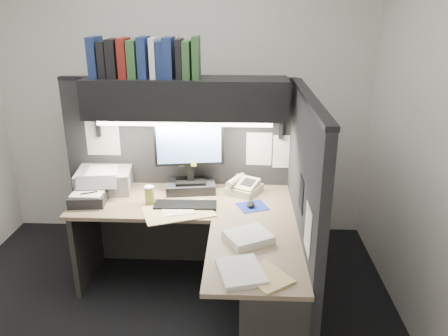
{
  "coord_description": "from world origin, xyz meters",
  "views": [
    {
      "loc": [
        0.56,
        -2.55,
        2.14
      ],
      "look_at": [
        0.43,
        0.51,
        1.02
      ],
      "focal_mm": 35.0,
      "sensor_mm": 36.0,
      "label": 1
    }
  ],
  "objects": [
    {
      "name": "telephone",
      "position": [
        0.58,
        0.73,
        0.78
      ],
      "size": [
        0.33,
        0.33,
        0.1
      ],
      "primitive_type": "cube",
      "rotation": [
        0.0,
        0.0,
        -0.49
      ],
      "color": "#BEB692",
      "rests_on": "desk"
    },
    {
      "name": "desk",
      "position": [
        0.43,
        -0.0,
        0.44
      ],
      "size": [
        1.7,
        1.53,
        0.73
      ],
      "color": "#846754",
      "rests_on": "floor"
    },
    {
      "name": "task_light_tube",
      "position": [
        0.12,
        0.61,
        1.33
      ],
      "size": [
        1.32,
        0.04,
        0.04
      ],
      "primitive_type": "cylinder",
      "rotation": [
        0.0,
        1.57,
        0.0
      ],
      "color": "white",
      "rests_on": "overhead_shelf"
    },
    {
      "name": "monitor",
      "position": [
        0.14,
        0.74,
        0.97
      ],
      "size": [
        0.55,
        0.3,
        0.59
      ],
      "rotation": [
        0.0,
        0.0,
        0.14
      ],
      "color": "black",
      "rests_on": "desk"
    },
    {
      "name": "wall_front",
      "position": [
        0.0,
        -1.5,
        1.35
      ],
      "size": [
        3.5,
        0.04,
        2.7
      ],
      "primitive_type": "cube",
      "color": "white",
      "rests_on": "floor"
    },
    {
      "name": "overhead_shelf",
      "position": [
        0.12,
        0.75,
        1.5
      ],
      "size": [
        1.55,
        0.34,
        0.3
      ],
      "primitive_type": "cube",
      "color": "black",
      "rests_on": "partition_back"
    },
    {
      "name": "keyboard",
      "position": [
        0.14,
        0.44,
        0.74
      ],
      "size": [
        0.47,
        0.17,
        0.02
      ],
      "primitive_type": "cube",
      "rotation": [
        0.0,
        0.0,
        0.02
      ],
      "color": "black",
      "rests_on": "desk"
    },
    {
      "name": "binder_row",
      "position": [
        -0.17,
        0.75,
        1.79
      ],
      "size": [
        0.82,
        0.26,
        0.3
      ],
      "color": "navy",
      "rests_on": "overhead_shelf"
    },
    {
      "name": "partition_right",
      "position": [
        0.98,
        0.18,
        0.8
      ],
      "size": [
        0.06,
        1.5,
        1.6
      ],
      "primitive_type": "cube",
      "color": "black",
      "rests_on": "floor"
    },
    {
      "name": "printer",
      "position": [
        -0.57,
        0.75,
        0.82
      ],
      "size": [
        0.47,
        0.42,
        0.17
      ],
      "primitive_type": "cube",
      "rotation": [
        0.0,
        0.0,
        0.13
      ],
      "color": "gray",
      "rests_on": "desk"
    },
    {
      "name": "partition_back",
      "position": [
        0.03,
        0.93,
        0.8
      ],
      "size": [
        1.9,
        0.06,
        1.6
      ],
      "primitive_type": "cube",
      "color": "black",
      "rests_on": "floor"
    },
    {
      "name": "wall_right",
      "position": [
        1.75,
        0.0,
        1.35
      ],
      "size": [
        0.04,
        3.0,
        2.7
      ],
      "primitive_type": "cube",
      "color": "white",
      "rests_on": "floor"
    },
    {
      "name": "coffee_cup",
      "position": [
        -0.14,
        0.48,
        0.8
      ],
      "size": [
        0.09,
        0.09,
        0.13
      ],
      "primitive_type": "cylinder",
      "rotation": [
        0.0,
        0.0,
        0.41
      ],
      "color": "#AA9C44",
      "rests_on": "desk"
    },
    {
      "name": "paper_stack_b",
      "position": [
        0.56,
        -0.43,
        0.74
      ],
      "size": [
        0.31,
        0.35,
        0.03
      ],
      "primitive_type": "cube",
      "rotation": [
        0.0,
        0.0,
        0.27
      ],
      "color": "white",
      "rests_on": "desk"
    },
    {
      "name": "notebook_stack",
      "position": [
        -0.61,
        0.46,
        0.77
      ],
      "size": [
        0.29,
        0.25,
        0.08
      ],
      "primitive_type": "cube",
      "rotation": [
        0.0,
        0.0,
        0.11
      ],
      "color": "black",
      "rests_on": "desk"
    },
    {
      "name": "wall_back",
      "position": [
        0.0,
        1.5,
        1.35
      ],
      "size": [
        3.5,
        0.04,
        2.7
      ],
      "primitive_type": "cube",
      "color": "white",
      "rests_on": "floor"
    },
    {
      "name": "manila_stack",
      "position": [
        0.71,
        -0.47,
        0.74
      ],
      "size": [
        0.33,
        0.34,
        0.02
      ],
      "primitive_type": "cube",
      "rotation": [
        0.0,
        0.0,
        0.64
      ],
      "color": "tan",
      "rests_on": "desk"
    },
    {
      "name": "open_folder",
      "position": [
        0.1,
        0.34,
        0.73
      ],
      "size": [
        0.58,
        0.48,
        0.01
      ],
      "primitive_type": "cube",
      "rotation": [
        0.0,
        0.0,
        0.37
      ],
      "color": "tan",
      "rests_on": "desk"
    },
    {
      "name": "pinned_papers",
      "position": [
        0.42,
        0.56,
        1.05
      ],
      "size": [
        1.76,
        1.31,
        0.51
      ],
      "color": "white",
      "rests_on": "partition_back"
    },
    {
      "name": "paper_stack_a",
      "position": [
        0.61,
        -0.06,
        0.76
      ],
      "size": [
        0.35,
        0.33,
        0.05
      ],
      "primitive_type": "cube",
      "rotation": [
        0.0,
        0.0,
        0.5
      ],
      "color": "white",
      "rests_on": "desk"
    },
    {
      "name": "floor",
      "position": [
        0.0,
        0.0,
        0.0
      ],
      "size": [
        3.5,
        3.5,
        0.0
      ],
      "primitive_type": "plane",
      "color": "black",
      "rests_on": "ground"
    },
    {
      "name": "mousepad",
      "position": [
        0.65,
        0.46,
        0.73
      ],
      "size": [
        0.26,
        0.25,
        0.0
      ],
      "primitive_type": "cube",
      "rotation": [
        0.0,
        0.0,
        0.37
      ],
      "color": "navy",
      "rests_on": "desk"
    },
    {
      "name": "mouse",
      "position": [
        0.63,
        0.45,
        0.75
      ],
      "size": [
        0.07,
        0.1,
        0.03
      ],
      "primitive_type": "ellipsoid",
      "rotation": [
        0.0,
        0.0,
        -0.09
      ],
      "color": "black",
      "rests_on": "mousepad"
    }
  ]
}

